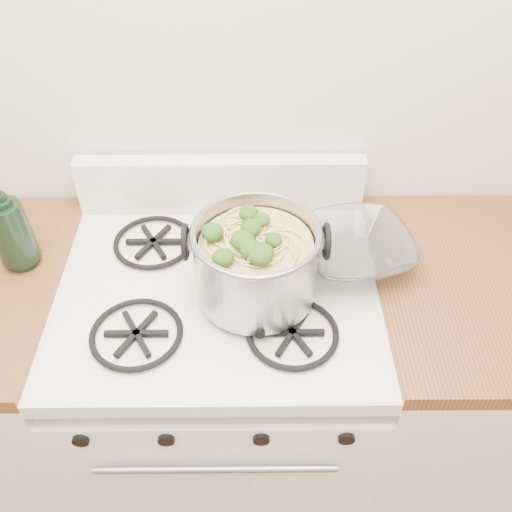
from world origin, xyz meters
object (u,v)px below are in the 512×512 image
object	(u,v)px
spatula	(265,254)
glass_bowl	(354,254)
stock_pot	(256,262)
bottle	(9,224)
gas_range	(225,397)

from	to	relation	value
spatula	glass_bowl	distance (m)	0.22
stock_pot	spatula	bearing A→B (deg)	78.56
stock_pot	bottle	distance (m)	0.58
spatula	glass_bowl	bearing A→B (deg)	1.61
stock_pot	gas_range	bearing A→B (deg)	162.16
gas_range	spatula	bearing A→B (deg)	35.77
gas_range	glass_bowl	xyz separation A→B (m)	(0.33, 0.08, 0.50)
spatula	stock_pot	bearing A→B (deg)	-98.02
gas_range	spatula	xyz separation A→B (m)	(0.11, 0.08, 0.50)
gas_range	bottle	xyz separation A→B (m)	(-0.47, 0.07, 0.61)
gas_range	bottle	world-z (taller)	bottle
stock_pot	spatula	xyz separation A→B (m)	(0.02, 0.11, -0.08)
gas_range	stock_pot	distance (m)	0.59
bottle	gas_range	bearing A→B (deg)	-28.16
spatula	bottle	xyz separation A→B (m)	(-0.59, -0.01, 0.11)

